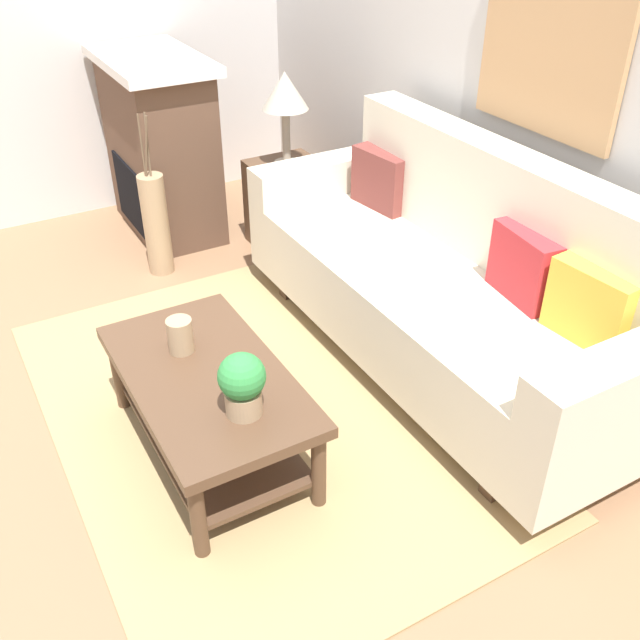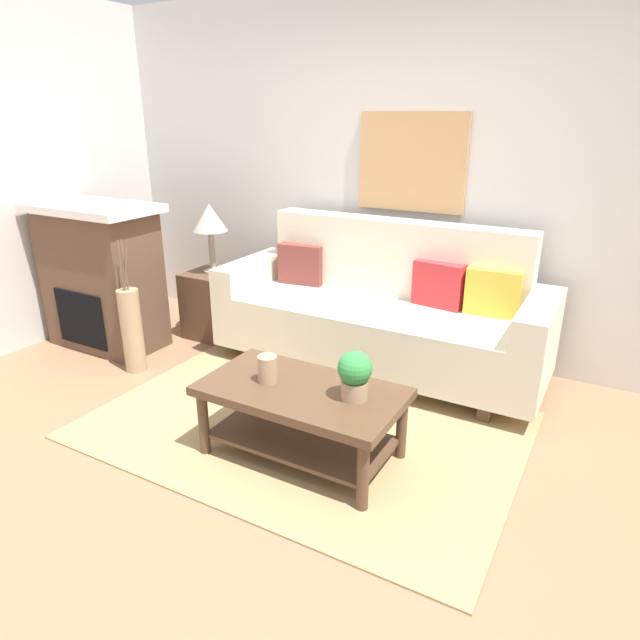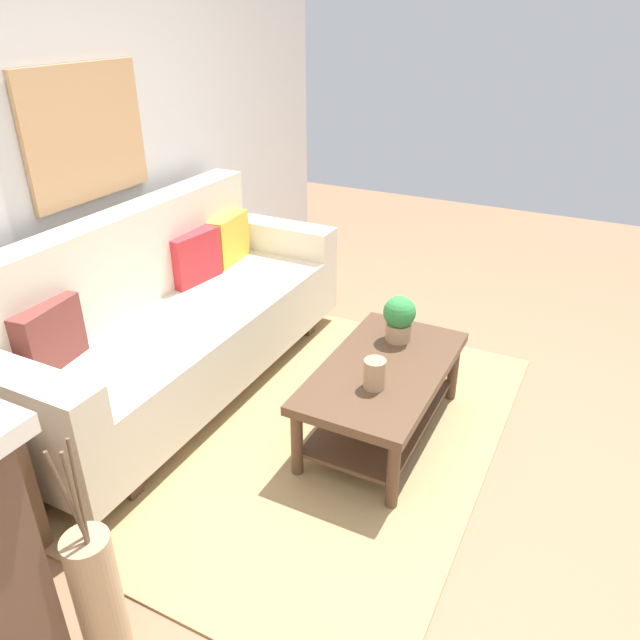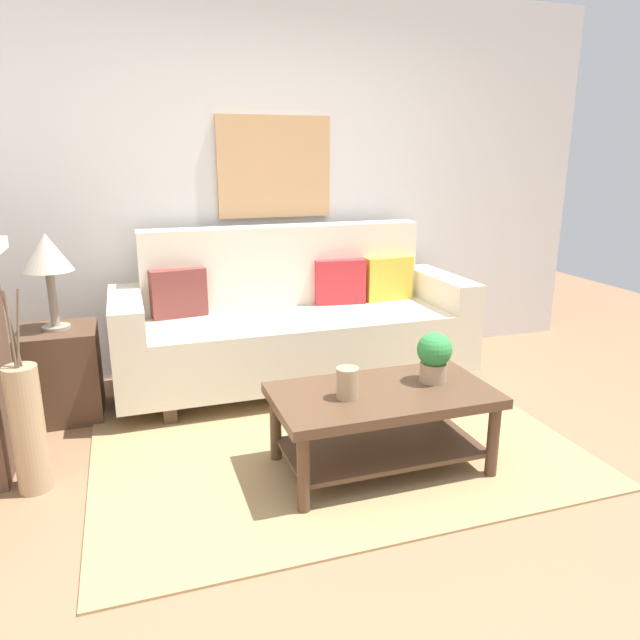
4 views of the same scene
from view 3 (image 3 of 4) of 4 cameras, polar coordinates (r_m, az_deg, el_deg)
name	(u,v)px [view 3 (image 3 of 4)]	position (r m, az deg, el deg)	size (l,w,h in m)	color
ground_plane	(410,461)	(3.25, 8.41, -12.99)	(9.27, 9.27, 0.00)	#8C6647
wall_back	(72,157)	(3.70, -22.20, 13.96)	(5.27, 0.10, 2.70)	silver
area_rug	(323,433)	(3.39, 0.30, -10.56)	(2.55, 1.75, 0.01)	#A38456
couch	(176,321)	(3.68, -13.36, -0.13)	(2.39, 0.84, 1.08)	beige
throw_pillow_maroon	(49,335)	(3.20, -24.05, -1.33)	(0.36, 0.12, 0.32)	brown
throw_pillow_crimson	(194,257)	(3.92, -11.72, 5.78)	(0.36, 0.12, 0.32)	red
throw_pillow_mustard	(228,239)	(4.20, -8.58, 7.54)	(0.36, 0.12, 0.32)	gold
coffee_table	(383,385)	(3.23, 5.92, -6.08)	(1.10, 0.60, 0.43)	#513826
tabletop_vase	(375,374)	(2.96, 5.14, -5.04)	(0.11, 0.11, 0.15)	tan
potted_plant_tabletop	(399,317)	(3.36, 7.44, 0.28)	(0.18, 0.18, 0.26)	tan
floor_vase	(101,608)	(2.35, -19.83, -24.04)	(0.15, 0.15, 0.63)	tan
floor_vase_branch_a	(78,491)	(2.01, -21.72, -14.72)	(0.01, 0.01, 0.36)	brown
floor_vase_branch_b	(66,496)	(2.01, -22.70, -15.00)	(0.01, 0.01, 0.36)	brown
floor_vase_branch_c	(75,500)	(1.99, -22.00, -15.38)	(0.01, 0.01, 0.36)	brown
framed_painting	(86,133)	(3.66, -21.07, 16.02)	(0.82, 0.03, 0.71)	tan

